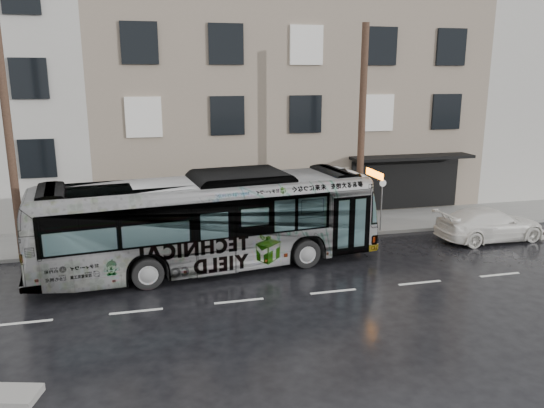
{
  "coord_description": "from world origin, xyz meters",
  "views": [
    {
      "loc": [
        -2.73,
        -18.04,
        7.07
      ],
      "look_at": [
        2.32,
        2.5,
        1.88
      ],
      "focal_mm": 35.0,
      "sensor_mm": 36.0,
      "label": 1
    }
  ],
  "objects_px": {
    "utility_pole_front": "(362,132)",
    "white_sedan": "(490,224)",
    "bus": "(209,222)",
    "sign_post": "(381,205)",
    "utility_pole_rear": "(9,142)"
  },
  "relations": [
    {
      "from": "utility_pole_front",
      "to": "sign_post",
      "type": "bearing_deg",
      "value": 0.0
    },
    {
      "from": "utility_pole_front",
      "to": "utility_pole_rear",
      "type": "bearing_deg",
      "value": 180.0
    },
    {
      "from": "utility_pole_front",
      "to": "white_sedan",
      "type": "bearing_deg",
      "value": -20.74
    },
    {
      "from": "bus",
      "to": "utility_pole_front",
      "type": "bearing_deg",
      "value": -77.36
    },
    {
      "from": "utility_pole_front",
      "to": "white_sedan",
      "type": "height_order",
      "value": "utility_pole_front"
    },
    {
      "from": "utility_pole_front",
      "to": "utility_pole_rear",
      "type": "relative_size",
      "value": 1.0
    },
    {
      "from": "utility_pole_rear",
      "to": "bus",
      "type": "xyz_separation_m",
      "value": [
        6.99,
        -2.49,
        -2.87
      ]
    },
    {
      "from": "utility_pole_rear",
      "to": "bus",
      "type": "relative_size",
      "value": 0.7
    },
    {
      "from": "utility_pole_front",
      "to": "white_sedan",
      "type": "xyz_separation_m",
      "value": [
        5.34,
        -2.02,
        -3.94
      ]
    },
    {
      "from": "utility_pole_rear",
      "to": "sign_post",
      "type": "relative_size",
      "value": 3.75
    },
    {
      "from": "sign_post",
      "to": "bus",
      "type": "bearing_deg",
      "value": -162.96
    },
    {
      "from": "sign_post",
      "to": "white_sedan",
      "type": "xyz_separation_m",
      "value": [
        4.24,
        -2.02,
        -0.64
      ]
    },
    {
      "from": "bus",
      "to": "white_sedan",
      "type": "distance_m",
      "value": 12.4
    },
    {
      "from": "utility_pole_front",
      "to": "bus",
      "type": "relative_size",
      "value": 0.7
    },
    {
      "from": "bus",
      "to": "white_sedan",
      "type": "bearing_deg",
      "value": -94.73
    }
  ]
}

